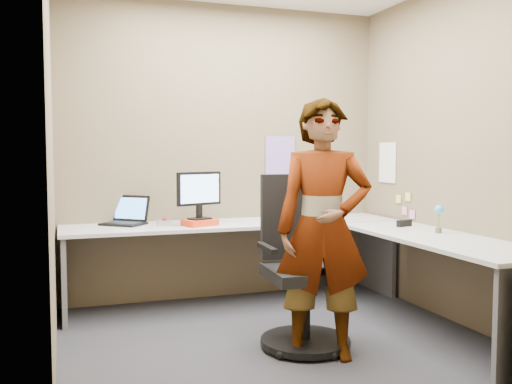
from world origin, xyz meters
name	(u,v)px	position (x,y,z in m)	size (l,w,h in m)	color
ground	(274,337)	(0.00, 0.00, 0.00)	(3.00, 3.00, 0.00)	#222227
wall_back	(225,152)	(0.00, 1.30, 1.35)	(3.00, 3.00, 0.00)	brown
wall_right	(450,152)	(1.50, 0.00, 1.35)	(2.70, 2.70, 0.00)	brown
wall_left	(51,152)	(-1.50, 0.00, 1.35)	(2.70, 2.70, 0.00)	brown
desk	(308,246)	(0.44, 0.39, 0.59)	(2.98, 2.58, 0.73)	#BCBCBC
paper_ream	(200,222)	(-0.34, 0.87, 0.76)	(0.26, 0.19, 0.05)	red
monitor	(199,191)	(-0.34, 0.88, 1.02)	(0.41, 0.19, 0.40)	black
laptop	(127,217)	(-0.92, 1.16, 0.79)	(0.44, 0.44, 0.24)	black
trackball_mouse	(164,223)	(-0.63, 0.96, 0.76)	(0.12, 0.08, 0.07)	#B7B7BC
origami	(274,221)	(0.28, 0.75, 0.76)	(0.10, 0.10, 0.06)	white
stapler	(404,223)	(1.26, 0.26, 0.76)	(0.15, 0.04, 0.06)	black
flower	(439,214)	(1.29, -0.15, 0.87)	(0.07, 0.07, 0.22)	brown
calendar_purple	(280,157)	(0.55, 1.29, 1.30)	(0.30, 0.01, 0.40)	#846BB7
calendar_white	(387,163)	(1.49, 0.90, 1.25)	(0.01, 0.28, 0.38)	white
sticky_note_a	(408,197)	(1.49, 0.55, 0.95)	(0.01, 0.07, 0.07)	#F2E059
sticky_note_b	(405,211)	(1.49, 0.60, 0.82)	(0.01, 0.07, 0.07)	pink
sticky_note_c	(412,214)	(1.49, 0.48, 0.80)	(0.01, 0.07, 0.07)	pink
sticky_note_d	(399,199)	(1.49, 0.70, 0.92)	(0.01, 0.07, 0.07)	#F2E059
office_chair	(302,277)	(0.13, -0.20, 0.48)	(0.62, 0.62, 1.17)	black
person	(323,229)	(0.17, -0.46, 0.85)	(0.62, 0.41, 1.70)	#999399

